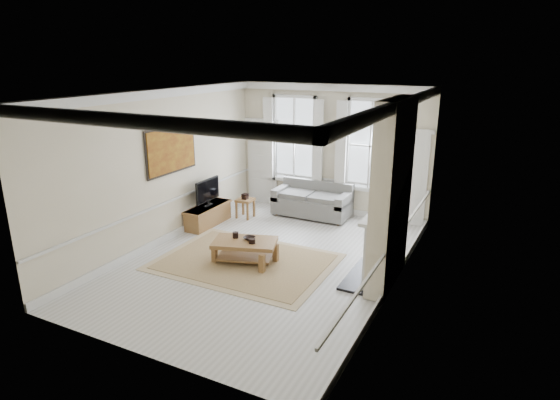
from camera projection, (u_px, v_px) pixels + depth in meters
The scene contains 23 objects.
floor at pixel (267, 261), 9.67m from camera, with size 7.20×7.20×0.00m, color #B7B5AD.
ceiling at pixel (265, 93), 8.67m from camera, with size 7.20×7.20×0.00m, color white.
back_wall at pixel (331, 150), 12.24m from camera, with size 5.20×5.20×0.00m, color beige.
left_wall at pixel (162, 168), 10.29m from camera, with size 7.20×7.20×0.00m, color beige.
right_wall at pixel (399, 199), 8.05m from camera, with size 7.20×7.20×0.00m, color beige.
window_left at pixel (294, 140), 12.59m from camera, with size 1.26×0.20×2.20m, color #B2BCC6, non-canonical shape.
window_right at pixel (370, 146), 11.69m from camera, with size 1.26×0.20×2.20m, color #B2BCC6, non-canonical shape.
door_left at pixel (262, 163), 13.25m from camera, with size 0.90×0.08×2.30m, color silver.
door_right at pixel (408, 180), 11.49m from camera, with size 0.90×0.08×2.30m, color silver.
painting at pixel (171, 150), 10.42m from camera, with size 0.05×1.66×1.06m, color #A0761B.
chimney_breast at pixel (392, 195), 8.30m from camera, with size 0.35×1.70×3.38m, color beige.
hearth at pixel (363, 275), 8.97m from camera, with size 0.55×1.50×0.05m, color black.
fireplace at pixel (376, 243), 8.68m from camera, with size 0.21×1.45×1.33m.
mirror at pixel (381, 174), 8.28m from camera, with size 0.06×1.26×1.06m, color gold.
sofa at pixel (313, 202), 12.33m from camera, with size 1.98×0.96×0.89m.
side_table at pixel (245, 203), 12.16m from camera, with size 0.44×0.44×0.51m.
rug at pixel (245, 262), 9.60m from camera, with size 3.50×2.60×0.02m, color olive.
coffee_table at pixel (245, 244), 9.49m from camera, with size 1.44×1.10×0.48m.
ceramic_pot_a at pixel (236, 235), 9.60m from camera, with size 0.12×0.12×0.12m, color black.
ceramic_pot_b at pixel (252, 241), 9.32m from camera, with size 0.13×0.13×0.10m, color black.
bowl at pixel (249, 238), 9.52m from camera, with size 0.24×0.24×0.06m, color black.
tv_stand at pixel (208, 215), 11.67m from camera, with size 0.45×1.40×0.50m, color brown.
tv at pixel (208, 190), 11.47m from camera, with size 0.08×0.90×0.68m.
Camera 1 is at (4.23, -7.80, 4.05)m, focal length 30.00 mm.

